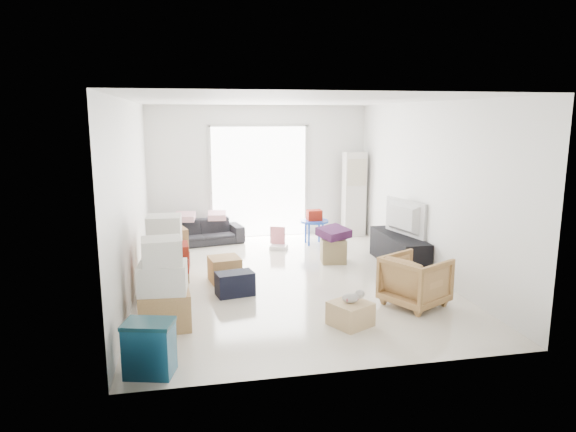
{
  "coord_description": "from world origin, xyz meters",
  "views": [
    {
      "loc": [
        -1.5,
        -7.48,
        2.48
      ],
      "look_at": [
        0.05,
        0.2,
        0.95
      ],
      "focal_mm": 32.0,
      "sensor_mm": 36.0,
      "label": 1
    }
  ],
  "objects_px": {
    "armchair": "(415,278)",
    "wood_crate": "(350,314)",
    "sofa": "(201,228)",
    "storage_bins": "(149,348)",
    "television": "(400,231)",
    "kids_table": "(314,220)",
    "tv_console": "(399,250)",
    "ottoman": "(333,250)",
    "ac_tower": "(354,194)"
  },
  "relations": [
    {
      "from": "sofa",
      "to": "storage_bins",
      "type": "relative_size",
      "value": 2.95
    },
    {
      "from": "sofa",
      "to": "wood_crate",
      "type": "bearing_deg",
      "value": -81.48
    },
    {
      "from": "ottoman",
      "to": "kids_table",
      "type": "xyz_separation_m",
      "value": [
        -0.01,
        1.29,
        0.28
      ]
    },
    {
      "from": "armchair",
      "to": "storage_bins",
      "type": "relative_size",
      "value": 1.36
    },
    {
      "from": "tv_console",
      "to": "ottoman",
      "type": "xyz_separation_m",
      "value": [
        -1.04,
        0.38,
        -0.05
      ]
    },
    {
      "from": "television",
      "to": "armchair",
      "type": "relative_size",
      "value": 1.38
    },
    {
      "from": "sofa",
      "to": "tv_console",
      "type": "bearing_deg",
      "value": -44.87
    },
    {
      "from": "kids_table",
      "to": "storage_bins",
      "type": "bearing_deg",
      "value": -121.0
    },
    {
      "from": "sofa",
      "to": "kids_table",
      "type": "relative_size",
      "value": 2.37
    },
    {
      "from": "ac_tower",
      "to": "ottoman",
      "type": "height_order",
      "value": "ac_tower"
    },
    {
      "from": "ac_tower",
      "to": "television",
      "type": "xyz_separation_m",
      "value": [
        0.05,
        -2.27,
        -0.29
      ]
    },
    {
      "from": "storage_bins",
      "to": "kids_table",
      "type": "height_order",
      "value": "kids_table"
    },
    {
      "from": "television",
      "to": "tv_console",
      "type": "bearing_deg",
      "value": 166.47
    },
    {
      "from": "storage_bins",
      "to": "wood_crate",
      "type": "distance_m",
      "value": 2.42
    },
    {
      "from": "television",
      "to": "ac_tower",
      "type": "bearing_deg",
      "value": -12.27
    },
    {
      "from": "television",
      "to": "kids_table",
      "type": "height_order",
      "value": "kids_table"
    },
    {
      "from": "ottoman",
      "to": "kids_table",
      "type": "bearing_deg",
      "value": 90.64
    },
    {
      "from": "ac_tower",
      "to": "storage_bins",
      "type": "relative_size",
      "value": 3.21
    },
    {
      "from": "kids_table",
      "to": "sofa",
      "type": "bearing_deg",
      "value": 168.23
    },
    {
      "from": "armchair",
      "to": "storage_bins",
      "type": "distance_m",
      "value": 3.56
    },
    {
      "from": "tv_console",
      "to": "television",
      "type": "bearing_deg",
      "value": 90.0
    },
    {
      "from": "armchair",
      "to": "wood_crate",
      "type": "distance_m",
      "value": 1.17
    },
    {
      "from": "television",
      "to": "storage_bins",
      "type": "bearing_deg",
      "value": 114.64
    },
    {
      "from": "ottoman",
      "to": "kids_table",
      "type": "height_order",
      "value": "kids_table"
    },
    {
      "from": "sofa",
      "to": "wood_crate",
      "type": "xyz_separation_m",
      "value": [
        1.62,
        -4.41,
        -0.17
      ]
    },
    {
      "from": "sofa",
      "to": "armchair",
      "type": "height_order",
      "value": "armchair"
    },
    {
      "from": "storage_bins",
      "to": "wood_crate",
      "type": "relative_size",
      "value": 1.27
    },
    {
      "from": "ottoman",
      "to": "ac_tower",
      "type": "bearing_deg",
      "value": 62.35
    },
    {
      "from": "television",
      "to": "armchair",
      "type": "bearing_deg",
      "value": 149.27
    },
    {
      "from": "sofa",
      "to": "storage_bins",
      "type": "height_order",
      "value": "sofa"
    },
    {
      "from": "ac_tower",
      "to": "television",
      "type": "relative_size",
      "value": 1.71
    },
    {
      "from": "kids_table",
      "to": "ottoman",
      "type": "bearing_deg",
      "value": -89.36
    },
    {
      "from": "television",
      "to": "armchair",
      "type": "distance_m",
      "value": 1.92
    },
    {
      "from": "television",
      "to": "sofa",
      "type": "relative_size",
      "value": 0.64
    },
    {
      "from": "tv_console",
      "to": "storage_bins",
      "type": "xyz_separation_m",
      "value": [
        -3.9,
        -3.07,
        0.02
      ]
    },
    {
      "from": "storage_bins",
      "to": "kids_table",
      "type": "relative_size",
      "value": 0.8
    },
    {
      "from": "tv_console",
      "to": "ottoman",
      "type": "distance_m",
      "value": 1.11
    },
    {
      "from": "tv_console",
      "to": "television",
      "type": "relative_size",
      "value": 1.51
    },
    {
      "from": "armchair",
      "to": "wood_crate",
      "type": "xyz_separation_m",
      "value": [
        -1.05,
        -0.47,
        -0.23
      ]
    },
    {
      "from": "sofa",
      "to": "ac_tower",
      "type": "bearing_deg",
      "value": -8.89
    },
    {
      "from": "ottoman",
      "to": "wood_crate",
      "type": "xyz_separation_m",
      "value": [
        -0.57,
        -2.67,
        -0.06
      ]
    },
    {
      "from": "television",
      "to": "wood_crate",
      "type": "xyz_separation_m",
      "value": [
        -1.61,
        -2.3,
        -0.44
      ]
    },
    {
      "from": "tv_console",
      "to": "sofa",
      "type": "xyz_separation_m",
      "value": [
        -3.23,
        2.12,
        0.06
      ]
    },
    {
      "from": "kids_table",
      "to": "wood_crate",
      "type": "distance_m",
      "value": 4.02
    },
    {
      "from": "ottoman",
      "to": "wood_crate",
      "type": "distance_m",
      "value": 2.73
    },
    {
      "from": "tv_console",
      "to": "television",
      "type": "xyz_separation_m",
      "value": [
        0.0,
        0.0,
        0.32
      ]
    },
    {
      "from": "television",
      "to": "kids_table",
      "type": "bearing_deg",
      "value": 18.84
    },
    {
      "from": "ac_tower",
      "to": "armchair",
      "type": "height_order",
      "value": "ac_tower"
    },
    {
      "from": "sofa",
      "to": "ottoman",
      "type": "height_order",
      "value": "sofa"
    },
    {
      "from": "armchair",
      "to": "storage_bins",
      "type": "xyz_separation_m",
      "value": [
        -3.33,
        -1.24,
        -0.1
      ]
    }
  ]
}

